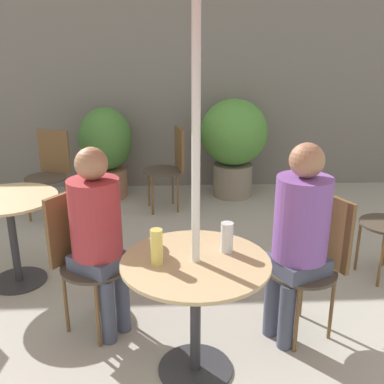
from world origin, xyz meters
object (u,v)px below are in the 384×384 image
(cafe_table_near, at_px, (196,287))
(beer_glass_0, at_px, (227,237))
(beer_glass_1, at_px, (157,247))
(bistro_chair_0, at_px, (316,253))
(bistro_chair_1, at_px, (82,249))
(bistro_chair_3, at_px, (50,166))
(bistro_chair_5, at_px, (171,161))
(potted_plant_0, at_px, (106,148))
(potted_plant_1, at_px, (234,140))
(seated_person_1, at_px, (98,227))
(cafe_table_far, at_px, (11,220))
(seated_person_0, at_px, (299,228))

(cafe_table_near, xyz_separation_m, beer_glass_0, (0.18, 0.10, 0.25))
(beer_glass_0, height_order, beer_glass_1, beer_glass_1)
(bistro_chair_0, bearing_deg, bistro_chair_1, -120.00)
(bistro_chair_3, bearing_deg, bistro_chair_0, -24.39)
(bistro_chair_3, xyz_separation_m, bistro_chair_5, (1.28, 0.14, 0.00))
(cafe_table_near, relative_size, beer_glass_0, 4.72)
(bistro_chair_1, distance_m, potted_plant_0, 2.62)
(beer_glass_0, distance_m, potted_plant_1, 2.99)
(beer_glass_0, height_order, potted_plant_1, potted_plant_1)
(bistro_chair_1, bearing_deg, seated_person_1, -90.00)
(cafe_table_far, xyz_separation_m, beer_glass_1, (1.14, -1.10, 0.28))
(bistro_chair_1, distance_m, bistro_chair_3, 2.13)
(bistro_chair_0, relative_size, beer_glass_0, 5.39)
(seated_person_0, distance_m, beer_glass_1, 0.90)
(bistro_chair_5, distance_m, beer_glass_0, 2.57)
(cafe_table_near, height_order, bistro_chair_0, bistro_chair_0)
(bistro_chair_0, xyz_separation_m, seated_person_0, (-0.14, -0.06, 0.21))
(bistro_chair_3, xyz_separation_m, beer_glass_1, (1.20, -2.52, 0.25))
(beer_glass_0, bearing_deg, beer_glass_1, -161.99)
(bistro_chair_3, relative_size, beer_glass_0, 5.39)
(bistro_chair_0, relative_size, potted_plant_0, 0.85)
(bistro_chair_5, xyz_separation_m, seated_person_1, (-0.46, -2.24, 0.19))
(seated_person_0, xyz_separation_m, beer_glass_0, (-0.46, -0.19, 0.04))
(bistro_chair_1, relative_size, bistro_chair_5, 1.00)
(cafe_table_near, distance_m, bistro_chair_1, 0.86)
(bistro_chair_1, bearing_deg, beer_glass_1, -100.91)
(cafe_table_near, xyz_separation_m, potted_plant_0, (-0.89, 3.11, 0.06))
(bistro_chair_1, relative_size, beer_glass_0, 5.39)
(cafe_table_far, height_order, seated_person_0, seated_person_0)
(potted_plant_0, bearing_deg, bistro_chair_0, -58.71)
(seated_person_1, height_order, beer_glass_0, seated_person_1)
(seated_person_0, xyz_separation_m, beer_glass_1, (-0.84, -0.32, 0.05))
(potted_plant_0, bearing_deg, bistro_chair_3, -130.03)
(potted_plant_1, bearing_deg, bistro_chair_1, -117.29)
(seated_person_0, bearing_deg, bistro_chair_5, 173.05)
(beer_glass_0, bearing_deg, bistro_chair_1, 156.03)
(beer_glass_0, bearing_deg, bistro_chair_5, 96.72)
(cafe_table_far, bearing_deg, bistro_chair_5, 52.05)
(bistro_chair_0, relative_size, seated_person_0, 0.72)
(seated_person_1, height_order, beer_glass_1, seated_person_1)
(bistro_chair_0, distance_m, seated_person_1, 1.37)
(beer_glass_1, bearing_deg, potted_plant_0, 102.39)
(bistro_chair_5, bearing_deg, seated_person_0, 6.83)
(bistro_chair_1, xyz_separation_m, seated_person_1, (0.13, -0.09, 0.19))
(seated_person_1, bearing_deg, beer_glass_0, -76.79)
(cafe_table_far, bearing_deg, bistro_chair_0, -18.56)
(cafe_table_near, height_order, seated_person_1, seated_person_1)
(bistro_chair_0, bearing_deg, seated_person_0, -90.00)
(seated_person_1, height_order, potted_plant_1, seated_person_1)
(bistro_chair_0, bearing_deg, cafe_table_far, -133.46)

